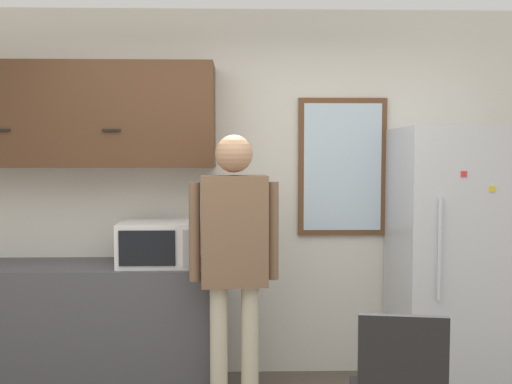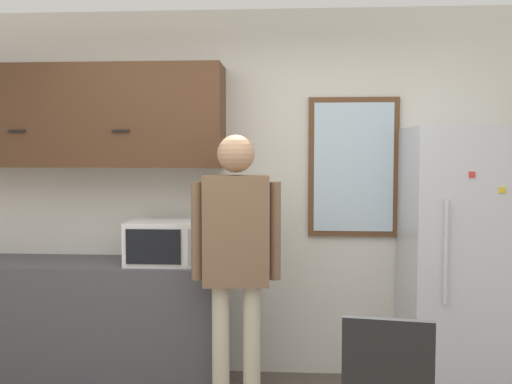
% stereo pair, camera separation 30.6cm
% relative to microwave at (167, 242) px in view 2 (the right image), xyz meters
% --- Properties ---
extents(back_wall, '(6.00, 0.06, 2.70)m').
position_rel_microwave_xyz_m(back_wall, '(0.50, 0.34, 0.32)').
color(back_wall, silver).
rests_on(back_wall, ground_plane).
extents(counter, '(2.08, 0.56, 0.88)m').
position_rel_microwave_xyz_m(counter, '(-0.66, 0.03, -0.59)').
color(counter, '#4C4C51').
rests_on(counter, ground_plane).
extents(upper_cabinets, '(2.08, 0.39, 0.72)m').
position_rel_microwave_xyz_m(upper_cabinets, '(-0.66, 0.12, 0.88)').
color(upper_cabinets, '#51331E').
extents(microwave, '(0.53, 0.43, 0.30)m').
position_rel_microwave_xyz_m(microwave, '(0.00, 0.00, 0.00)').
color(microwave, white).
rests_on(microwave, counter).
extents(person, '(0.56, 0.25, 1.77)m').
position_rel_microwave_xyz_m(person, '(0.52, -0.39, 0.05)').
color(person, beige).
rests_on(person, ground_plane).
extents(refrigerator, '(0.72, 0.75, 1.82)m').
position_rel_microwave_xyz_m(refrigerator, '(2.00, -0.06, -0.12)').
color(refrigerator, silver).
rests_on(refrigerator, ground_plane).
extents(window, '(0.65, 0.05, 1.01)m').
position_rel_microwave_xyz_m(window, '(1.32, 0.29, 0.52)').
color(window, brown).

